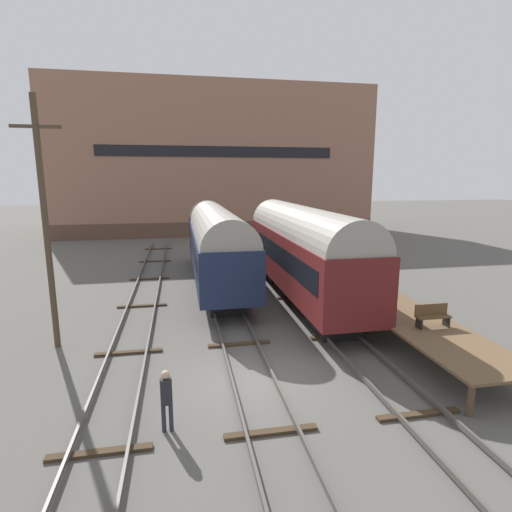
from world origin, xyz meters
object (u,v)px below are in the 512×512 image
at_px(train_car_navy, 216,241).
at_px(bench, 432,315).
at_px(utility_pole, 45,223).
at_px(person_worker, 166,395).
at_px(train_car_maroon, 302,248).

bearing_deg(train_car_navy, bench, -58.80).
bearing_deg(train_car_navy, utility_pole, -129.86).
height_order(bench, person_worker, bench).
height_order(train_car_maroon, utility_pole, utility_pole).
xyz_separation_m(bench, utility_pole, (-14.83, 3.36, 3.58)).
relative_size(train_car_navy, person_worker, 9.30).
xyz_separation_m(bench, person_worker, (-10.19, -3.26, -0.47)).
bearing_deg(train_car_maroon, person_worker, -123.29).
height_order(bench, utility_pole, utility_pole).
bearing_deg(utility_pole, train_car_navy, 50.14).
distance_m(person_worker, utility_pole, 9.05).
bearing_deg(person_worker, train_car_navy, 79.85).
distance_m(train_car_maroon, train_car_navy, 6.34).
relative_size(train_car_maroon, train_car_navy, 0.90).
bearing_deg(utility_pole, train_car_maroon, 20.23).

